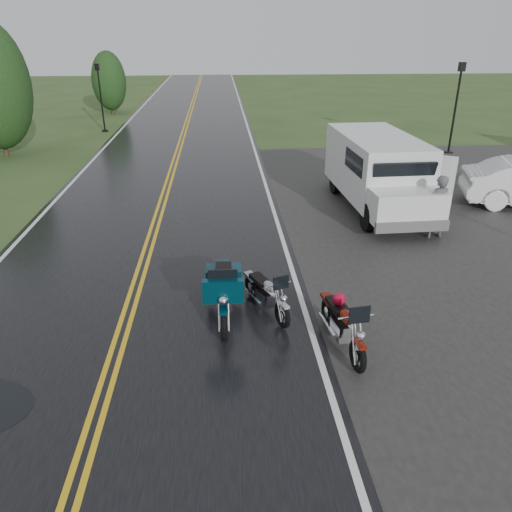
# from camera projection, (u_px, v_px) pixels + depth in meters

# --- Properties ---
(ground) EXTENTS (120.00, 120.00, 0.00)m
(ground) POSITION_uv_depth(u_px,v_px,m) (117.00, 352.00, 9.49)
(ground) COLOR #2D471E
(ground) RESTS_ON ground
(road) EXTENTS (8.00, 100.00, 0.04)m
(road) POSITION_uv_depth(u_px,v_px,m) (166.00, 193.00, 18.54)
(road) COLOR black
(road) RESTS_ON ground
(motorcycle_red) EXTENTS (1.03, 2.17, 1.24)m
(motorcycle_red) POSITION_uv_depth(u_px,v_px,m) (359.00, 344.00, 8.65)
(motorcycle_red) COLOR #62160B
(motorcycle_red) RESTS_ON ground
(motorcycle_teal) EXTENTS (0.93, 2.47, 1.45)m
(motorcycle_teal) POSITION_uv_depth(u_px,v_px,m) (224.00, 309.00, 9.51)
(motorcycle_teal) COLOR #042936
(motorcycle_teal) RESTS_ON ground
(motorcycle_silver) EXTENTS (1.36, 1.99, 1.11)m
(motorcycle_silver) POSITION_uv_depth(u_px,v_px,m) (283.00, 306.00, 9.97)
(motorcycle_silver) COLOR #A6A7AE
(motorcycle_silver) RESTS_ON ground
(van_white) EXTENTS (2.57, 6.29, 2.44)m
(van_white) POSITION_uv_depth(u_px,v_px,m) (371.00, 192.00, 14.60)
(van_white) COLOR silver
(van_white) RESTS_ON ground
(person_at_van) EXTENTS (0.76, 0.58, 1.85)m
(person_at_van) POSITION_uv_depth(u_px,v_px,m) (437.00, 208.00, 14.23)
(person_at_van) COLOR #4C4B50
(person_at_van) RESTS_ON ground
(lamp_post_far_left) EXTENTS (0.33, 0.33, 3.81)m
(lamp_post_far_left) POSITION_uv_depth(u_px,v_px,m) (101.00, 98.00, 28.64)
(lamp_post_far_left) COLOR black
(lamp_post_far_left) RESTS_ON ground
(lamp_post_far_right) EXTENTS (0.36, 0.36, 4.22)m
(lamp_post_far_right) POSITION_uv_depth(u_px,v_px,m) (455.00, 109.00, 23.51)
(lamp_post_far_right) COLOR black
(lamp_post_far_right) RESTS_ON ground
(tree_left_far) EXTENTS (2.33, 2.33, 3.58)m
(tree_left_far) POSITION_uv_depth(u_px,v_px,m) (110.00, 87.00, 34.68)
(tree_left_far) COLOR #1E3D19
(tree_left_far) RESTS_ON ground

